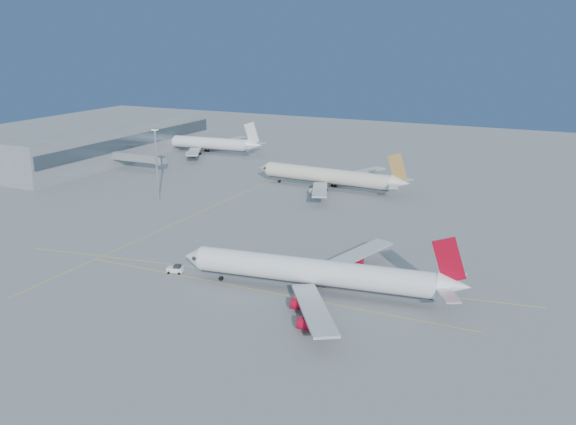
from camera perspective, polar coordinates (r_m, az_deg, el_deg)
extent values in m
plane|color=slate|center=(149.04, -1.50, -4.78)|extent=(500.00, 500.00, 0.00)
cube|color=gray|center=(278.65, -14.89, 6.02)|extent=(18.00, 110.00, 15.00)
cube|color=#3F4C59|center=(272.61, -13.42, 6.23)|extent=(0.40, 107.80, 5.00)
cube|color=gray|center=(256.61, -13.27, 4.80)|extent=(22.00, 3.00, 3.00)
cylinder|color=gray|center=(251.66, -11.63, 4.08)|extent=(0.70, 0.70, 5.20)
cube|color=gray|center=(249.97, -11.29, 4.63)|extent=(3.20, 3.60, 3.40)
cube|color=#D9C40C|center=(135.35, -2.30, -6.97)|extent=(90.00, 0.18, 0.02)
cube|color=#D9C40C|center=(144.07, -2.58, -5.53)|extent=(118.86, 16.88, 0.02)
cube|color=#D9C40C|center=(192.98, -8.07, -0.10)|extent=(0.18, 140.00, 0.02)
cylinder|color=white|center=(132.84, 2.20, -5.24)|extent=(50.89, 11.26, 5.24)
cone|color=white|center=(142.43, -8.42, -3.93)|extent=(4.67, 5.69, 5.24)
cone|color=white|center=(128.18, 14.57, -6.31)|extent=(6.88, 5.70, 4.98)
cube|color=black|center=(141.51, -7.81, -3.81)|extent=(2.03, 5.12, 0.63)
cube|color=#B7B7BC|center=(119.21, 2.30, -8.55)|extent=(18.14, 24.55, 0.50)
cube|color=#B7B7BC|center=(145.60, 5.57, -3.99)|extent=(12.99, 26.29, 0.50)
cube|color=#9F061B|center=(126.48, 14.12, -4.13)|extent=(6.95, 1.23, 9.56)
cylinder|color=gray|center=(140.82, -5.98, -5.45)|extent=(0.22, 0.22, 2.08)
cylinder|color=black|center=(141.20, -5.97, -5.84)|extent=(1.06, 0.75, 0.99)
cylinder|color=gray|center=(130.49, 2.10, -7.14)|extent=(0.29, 0.29, 2.08)
cylinder|color=black|center=(130.90, 2.09, -7.56)|extent=(1.08, 0.93, 0.99)
cylinder|color=gray|center=(137.09, 2.99, -5.99)|extent=(0.29, 0.29, 2.08)
cylinder|color=black|center=(137.48, 2.98, -6.39)|extent=(1.08, 0.93, 0.99)
cylinder|color=#9F061B|center=(124.98, 1.28, -8.19)|extent=(4.58, 2.76, 2.26)
cylinder|color=#9F061B|center=(117.14, 1.94, -9.92)|extent=(4.58, 2.76, 2.26)
cylinder|color=#9F061B|center=(142.70, 3.68, -5.09)|extent=(4.58, 2.76, 2.26)
cylinder|color=#9F061B|center=(149.03, 5.90, -4.22)|extent=(4.58, 2.76, 2.26)
cylinder|color=beige|center=(220.72, 3.51, 3.28)|extent=(46.79, 8.46, 5.10)
cone|color=beige|center=(232.65, -2.08, 3.96)|extent=(4.39, 5.38, 5.10)
cone|color=beige|center=(210.65, 9.98, 2.61)|extent=(6.60, 5.29, 4.85)
cube|color=black|center=(231.67, -1.73, 4.04)|extent=(1.78, 4.94, 0.63)
cube|color=#B7B7BC|center=(206.90, 2.86, 2.04)|extent=(13.60, 24.98, 0.49)
cube|color=#B7B7BC|center=(231.73, 6.01, 3.48)|extent=(16.58, 23.98, 0.49)
cube|color=#B97D45|center=(210.03, 9.70, 3.98)|extent=(6.89, 0.90, 9.47)
cylinder|color=gray|center=(230.21, -0.77, 3.05)|extent=(0.21, 0.21, 2.06)
cylinder|color=black|center=(230.44, -0.77, 2.80)|extent=(1.03, 0.70, 0.98)
cylinder|color=gray|center=(217.86, 3.29, 2.29)|extent=(0.29, 0.29, 2.06)
cylinder|color=black|center=(218.11, 3.28, 2.02)|extent=(1.04, 0.87, 0.98)
cylinder|color=gray|center=(224.21, 4.11, 2.66)|extent=(0.29, 0.29, 2.06)
cylinder|color=black|center=(224.45, 4.11, 2.41)|extent=(1.04, 0.87, 0.98)
cylinder|color=#B7B7BC|center=(210.60, 2.54, 1.82)|extent=(4.45, 2.54, 2.24)
cylinder|color=#B7B7BC|center=(230.87, 5.16, 3.03)|extent=(4.45, 2.54, 2.24)
cylinder|color=white|center=(289.05, -7.75, 6.18)|extent=(46.29, 8.45, 5.16)
cone|color=white|center=(301.88, -11.94, 6.39)|extent=(4.50, 5.44, 5.16)
cone|color=white|center=(277.30, -2.97, 6.01)|extent=(6.78, 5.35, 4.90)
cube|color=black|center=(300.85, -11.67, 6.48)|extent=(1.82, 4.99, 0.64)
cube|color=#B7B7BC|center=(275.26, -8.37, 5.37)|extent=(16.58, 23.89, 0.51)
cube|color=#B7B7BC|center=(299.48, -5.73, 6.30)|extent=(13.67, 24.84, 0.51)
cube|color=silver|center=(277.04, -3.25, 7.07)|extent=(7.09, 0.92, 9.74)
cylinder|color=gray|center=(299.09, -10.91, 5.75)|extent=(0.22, 0.22, 2.12)
cylinder|color=black|center=(299.27, -10.90, 5.55)|extent=(1.06, 0.72, 1.01)
cylinder|color=gray|center=(285.97, -7.92, 5.43)|extent=(0.29, 0.29, 2.12)
cylinder|color=black|center=(286.16, -7.91, 5.22)|extent=(1.07, 0.90, 1.01)
cylinder|color=gray|center=(292.32, -7.22, 5.68)|extent=(0.29, 0.29, 2.12)
cylinder|color=black|center=(292.50, -7.21, 5.48)|extent=(1.07, 0.90, 1.01)
cylinder|color=#B7B7BC|center=(278.96, -8.57, 5.14)|extent=(4.57, 2.61, 2.30)
cylinder|color=#B7B7BC|center=(298.77, -6.39, 5.92)|extent=(4.57, 2.61, 2.30)
cube|color=white|center=(146.76, -10.00, -5.03)|extent=(3.84, 2.54, 1.06)
cube|color=black|center=(146.29, -9.82, -4.75)|extent=(1.72, 1.79, 0.79)
cylinder|color=black|center=(146.58, -10.57, -5.28)|extent=(0.67, 0.44, 0.62)
cylinder|color=black|center=(148.18, -10.30, -5.04)|extent=(0.67, 0.44, 0.62)
cylinder|color=black|center=(145.69, -9.67, -5.37)|extent=(0.67, 0.44, 0.62)
cylinder|color=black|center=(147.29, -9.41, -5.12)|extent=(0.67, 0.44, 0.62)
cylinder|color=gray|center=(208.69, -11.59, 4.17)|extent=(0.64, 0.64, 22.83)
cube|color=gray|center=(206.72, -11.77, 7.32)|extent=(2.01, 2.01, 0.46)
cube|color=white|center=(206.78, -11.76, 7.22)|extent=(1.46, 1.46, 0.23)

